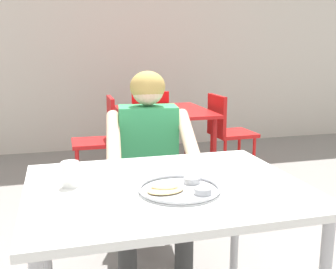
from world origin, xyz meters
The scene contains 10 objects.
back_wall centered at (0.00, 3.86, 1.70)m, with size 12.00×0.12×3.40m, color silver.
table_foreground centered at (-0.08, 0.09, 0.68)m, with size 1.10×0.87×0.75m.
thali_tray centered at (-0.05, 0.01, 0.76)m, with size 0.32×0.32×0.03m.
drinking_cup centered at (-0.45, 0.18, 0.81)m, with size 0.07×0.07×0.10m.
chair_foreground centered at (0.04, 1.03, 0.47)m, with size 0.47×0.49×0.81m.
diner_foreground centered at (0.02, 0.81, 0.69)m, with size 0.54×0.59×1.16m.
table_background_red centered at (0.51, 2.36, 0.62)m, with size 0.85×0.93×0.70m.
chair_red_left centered at (-0.10, 2.36, 0.48)m, with size 0.40×0.39×0.84m.
chair_red_right centered at (1.14, 2.30, 0.49)m, with size 0.42×0.41×0.84m.
chair_red_far centered at (0.49, 2.93, 0.49)m, with size 0.43×0.44×0.83m.
Camera 1 is at (-0.49, -1.41, 1.29)m, focal length 43.70 mm.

